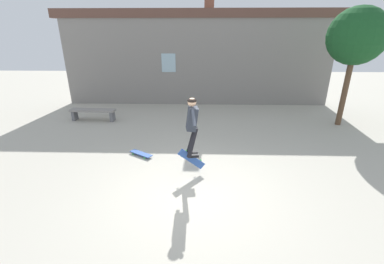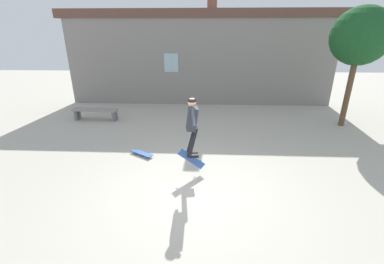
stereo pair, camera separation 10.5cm
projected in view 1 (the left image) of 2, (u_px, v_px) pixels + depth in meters
ground_plane at (193, 191)px, 6.15m from camera, size 40.00×40.00×0.00m
building_backdrop at (197, 57)px, 12.84m from camera, size 14.03×0.52×5.46m
tree_right at (357, 37)px, 9.35m from camera, size 2.08×2.08×4.46m
park_bench at (93, 112)px, 10.92m from camera, size 1.93×0.50×0.50m
skater at (192, 122)px, 6.26m from camera, size 0.34×1.25×1.52m
skateboard_flipping at (192, 159)px, 6.72m from camera, size 0.73×0.24×0.67m
skateboard_resting at (141, 153)px, 7.89m from camera, size 0.77×0.60×0.08m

